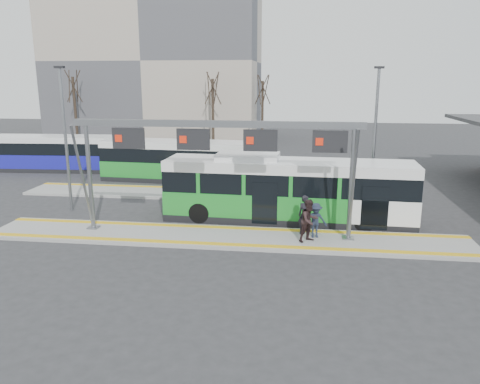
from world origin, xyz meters
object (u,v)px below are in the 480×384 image
object	(u,v)px
gantry	(219,144)
passenger_c	(315,220)
passenger_a	(305,215)
passenger_b	(309,221)
hero_bus	(287,191)

from	to	relation	value
gantry	passenger_c	xyz separation A→B (m)	(4.37, 0.06, -3.35)
passenger_a	passenger_b	xyz separation A→B (m)	(0.17, -1.04, 0.05)
hero_bus	passenger_c	distance (m)	3.30
gantry	passenger_a	bearing A→B (deg)	7.48
hero_bus	passenger_a	xyz separation A→B (m)	(0.91, -2.49, -0.52)
hero_bus	passenger_c	bearing A→B (deg)	-62.69
hero_bus	passenger_c	world-z (taller)	hero_bus
gantry	hero_bus	size ratio (longest dim) A/B	1.03
gantry	passenger_c	distance (m)	5.51
passenger_b	passenger_c	world-z (taller)	passenger_b
gantry	passenger_c	bearing A→B (deg)	0.82
hero_bus	passenger_c	xyz separation A→B (m)	(1.36, -2.94, -0.63)
hero_bus	gantry	bearing A→B (deg)	-132.64
passenger_c	hero_bus	bearing A→B (deg)	104.57
passenger_a	passenger_c	xyz separation A→B (m)	(0.46, -0.45, -0.11)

